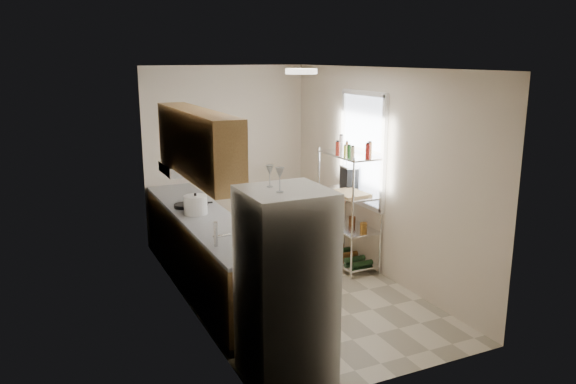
% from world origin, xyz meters
% --- Properties ---
extents(room, '(2.52, 4.42, 2.62)m').
position_xyz_m(room, '(0.00, 0.00, 1.30)').
color(room, beige).
rests_on(room, ground).
extents(counter_run, '(0.63, 3.51, 0.90)m').
position_xyz_m(counter_run, '(-0.92, 0.44, 0.45)').
color(counter_run, '#AF894A').
rests_on(counter_run, ground).
extents(upper_cabinets, '(0.33, 2.20, 0.72)m').
position_xyz_m(upper_cabinets, '(-1.05, 0.10, 1.81)').
color(upper_cabinets, '#AF894A').
rests_on(upper_cabinets, room).
extents(range_hood, '(0.50, 0.60, 0.12)m').
position_xyz_m(range_hood, '(-1.00, 0.90, 1.39)').
color(range_hood, '#B7BABC').
rests_on(range_hood, room).
extents(window, '(0.06, 1.00, 1.46)m').
position_xyz_m(window, '(1.23, 0.35, 1.55)').
color(window, white).
rests_on(window, room).
extents(bakers_rack, '(0.45, 0.90, 1.73)m').
position_xyz_m(bakers_rack, '(1.00, 0.30, 1.11)').
color(bakers_rack, silver).
rests_on(bakers_rack, ground).
extents(ceiling_dome, '(0.34, 0.34, 0.05)m').
position_xyz_m(ceiling_dome, '(0.00, -0.30, 2.57)').
color(ceiling_dome, white).
rests_on(ceiling_dome, room).
extents(refrigerator, '(0.69, 0.69, 1.68)m').
position_xyz_m(refrigerator, '(-0.87, -1.77, 0.84)').
color(refrigerator, white).
rests_on(refrigerator, ground).
extents(wine_glass_a, '(0.07, 0.07, 0.20)m').
position_xyz_m(wine_glass_a, '(-0.95, -1.84, 1.78)').
color(wine_glass_a, silver).
rests_on(wine_glass_a, refrigerator).
extents(wine_glass_b, '(0.07, 0.07, 0.18)m').
position_xyz_m(wine_glass_b, '(-0.95, -1.63, 1.77)').
color(wine_glass_b, silver).
rests_on(wine_glass_b, refrigerator).
extents(rice_cooker, '(0.28, 0.28, 0.22)m').
position_xyz_m(rice_cooker, '(-0.98, 0.52, 1.01)').
color(rice_cooker, white).
rests_on(rice_cooker, counter_run).
extents(frying_pan_large, '(0.31, 0.31, 0.04)m').
position_xyz_m(frying_pan_large, '(-1.03, 0.87, 0.92)').
color(frying_pan_large, black).
rests_on(frying_pan_large, counter_run).
extents(frying_pan_small, '(0.23, 0.23, 0.04)m').
position_xyz_m(frying_pan_small, '(-0.92, 0.90, 0.92)').
color(frying_pan_small, black).
rests_on(frying_pan_small, counter_run).
extents(cutting_board, '(0.40, 0.50, 0.03)m').
position_xyz_m(cutting_board, '(0.94, 0.18, 1.03)').
color(cutting_board, tan).
rests_on(cutting_board, bakers_rack).
extents(espresso_machine, '(0.20, 0.27, 0.29)m').
position_xyz_m(espresso_machine, '(1.13, 0.51, 1.16)').
color(espresso_machine, black).
rests_on(espresso_machine, bakers_rack).
extents(storage_bag, '(0.12, 0.15, 0.15)m').
position_xyz_m(storage_bag, '(0.87, 0.63, 0.63)').
color(storage_bag, maroon).
rests_on(storage_bag, bakers_rack).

